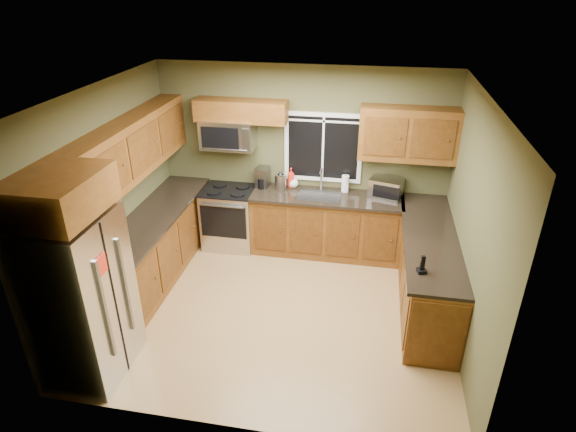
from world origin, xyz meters
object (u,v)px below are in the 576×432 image
(range, at_px, (230,217))
(paper_towel_roll, at_px, (345,184))
(soap_bottle_c, at_px, (293,181))
(refrigerator, at_px, (82,298))
(microwave, at_px, (228,134))
(soap_bottle_b, at_px, (346,186))
(coffee_maker, at_px, (262,178))
(toaster_oven, at_px, (386,188))
(soap_bottle_a, at_px, (291,178))
(cordless_phone, at_px, (422,268))
(kettle, at_px, (281,181))

(range, distance_m, paper_towel_roll, 1.81)
(range, distance_m, soap_bottle_c, 1.12)
(soap_bottle_c, bearing_deg, refrigerator, -118.43)
(microwave, bearing_deg, range, -89.98)
(range, relative_size, microwave, 1.23)
(microwave, height_order, paper_towel_roll, microwave)
(soap_bottle_b, distance_m, soap_bottle_c, 0.77)
(microwave, relative_size, coffee_maker, 2.57)
(toaster_oven, bearing_deg, soap_bottle_a, 176.17)
(toaster_oven, bearing_deg, paper_towel_roll, 172.90)
(soap_bottle_c, relative_size, cordless_phone, 0.93)
(refrigerator, bearing_deg, coffee_maker, 68.31)
(soap_bottle_b, bearing_deg, cordless_phone, -64.16)
(kettle, relative_size, paper_towel_roll, 1.08)
(range, xyz_separation_m, paper_towel_roll, (1.70, 0.21, 0.60))
(toaster_oven, xyz_separation_m, cordless_phone, (0.38, -1.90, -0.08))
(toaster_oven, height_order, kettle, kettle)
(kettle, bearing_deg, range, -172.75)
(toaster_oven, relative_size, paper_towel_roll, 1.87)
(microwave, bearing_deg, soap_bottle_b, 2.39)
(paper_towel_roll, bearing_deg, refrigerator, -128.72)
(refrigerator, bearing_deg, cordless_phone, 16.74)
(refrigerator, xyz_separation_m, toaster_oven, (2.97, 2.91, 0.18))
(refrigerator, xyz_separation_m, kettle, (1.46, 2.87, 0.18))
(cordless_phone, bearing_deg, soap_bottle_b, 115.84)
(coffee_maker, bearing_deg, refrigerator, -111.69)
(kettle, distance_m, paper_towel_roll, 0.94)
(soap_bottle_b, bearing_deg, toaster_oven, -6.89)
(kettle, height_order, soap_bottle_c, kettle)
(toaster_oven, distance_m, soap_bottle_a, 1.38)
(soap_bottle_c, bearing_deg, kettle, -141.56)
(range, bearing_deg, soap_bottle_b, 6.92)
(refrigerator, distance_m, kettle, 3.22)
(range, distance_m, soap_bottle_a, 1.12)
(refrigerator, height_order, soap_bottle_c, refrigerator)
(range, xyz_separation_m, cordless_phone, (2.66, -1.76, 0.53))
(kettle, distance_m, soap_bottle_c, 0.22)
(coffee_maker, distance_m, soap_bottle_b, 1.23)
(refrigerator, xyz_separation_m, microwave, (0.69, 2.91, 0.83))
(refrigerator, height_order, cordless_phone, refrigerator)
(microwave, xyz_separation_m, cordless_phone, (2.66, -1.90, -0.73))
(kettle, bearing_deg, refrigerator, -116.94)
(refrigerator, height_order, paper_towel_roll, refrigerator)
(paper_towel_roll, distance_m, soap_bottle_b, 0.04)
(cordless_phone, bearing_deg, kettle, 135.50)
(toaster_oven, relative_size, cordless_phone, 2.51)
(range, relative_size, soap_bottle_b, 5.29)
(kettle, height_order, paper_towel_roll, kettle)
(soap_bottle_a, bearing_deg, microwave, -174.02)
(soap_bottle_b, bearing_deg, coffee_maker, -178.23)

